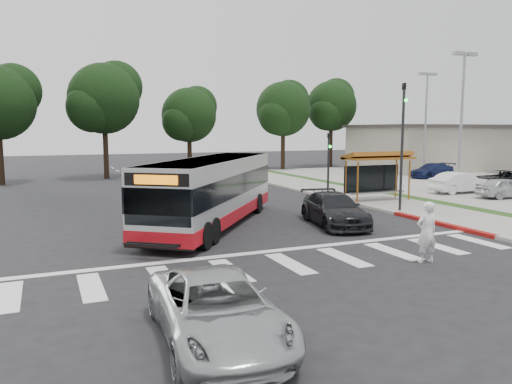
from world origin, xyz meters
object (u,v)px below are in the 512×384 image
pedestrian (427,232)px  dark_sedan (334,209)px  silver_suv_south (217,309)px  transit_bus (213,192)px

pedestrian → dark_sedan: bearing=-90.4°
pedestrian → dark_sedan: pedestrian is taller
pedestrian → dark_sedan: size_ratio=0.40×
pedestrian → silver_suv_south: (-8.04, -3.06, -0.31)m
transit_bus → dark_sedan: transit_bus is taller
transit_bus → silver_suv_south: bearing=-71.1°
dark_sedan → silver_suv_south: size_ratio=1.01×
pedestrian → silver_suv_south: 8.61m
silver_suv_south → dark_sedan: bearing=51.8°
transit_bus → dark_sedan: 5.42m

